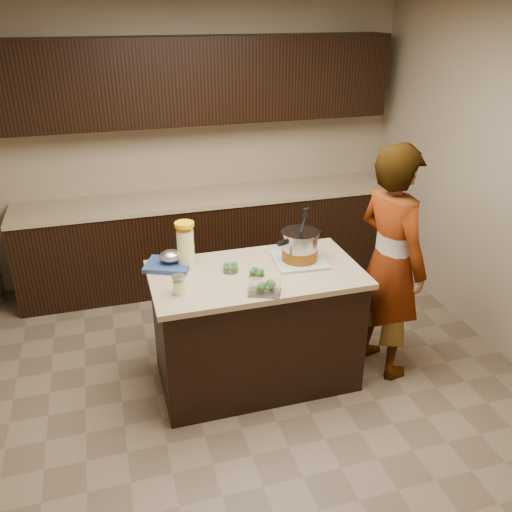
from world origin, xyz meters
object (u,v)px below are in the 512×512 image
at_px(person, 390,263).
at_px(stock_pot, 300,248).
at_px(island, 256,327).
at_px(lemonade_pitcher, 186,246).

bearing_deg(person, stock_pot, 62.11).
distance_m(island, person, 1.08).
relative_size(stock_pot, lemonade_pitcher, 1.18).
bearing_deg(lemonade_pitcher, stock_pot, -11.01).
height_order(stock_pot, lemonade_pitcher, stock_pot).
distance_m(island, stock_pot, 0.66).
bearing_deg(stock_pot, island, 174.65).
height_order(island, person, person).
relative_size(island, lemonade_pitcher, 4.46).
xyz_separation_m(stock_pot, person, (0.64, -0.17, -0.13)).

